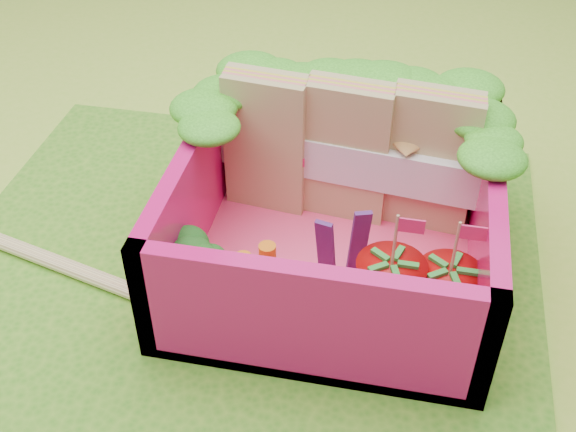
# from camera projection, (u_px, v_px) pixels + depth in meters

# --- Properties ---
(ground) EXTENTS (14.00, 14.00, 0.00)m
(ground) POSITION_uv_depth(u_px,v_px,m) (232.00, 294.00, 3.09)
(ground) COLOR #9DC938
(ground) RESTS_ON ground
(placemat) EXTENTS (2.60, 2.60, 0.03)m
(placemat) POSITION_uv_depth(u_px,v_px,m) (232.00, 291.00, 3.08)
(placemat) COLOR #479020
(placemat) RESTS_ON ground
(bento_floor) EXTENTS (1.30, 1.30, 0.05)m
(bento_floor) POSITION_uv_depth(u_px,v_px,m) (332.00, 261.00, 3.17)
(bento_floor) COLOR #FF4175
(bento_floor) RESTS_ON placemat
(bento_box) EXTENTS (1.30, 1.30, 0.55)m
(bento_box) POSITION_uv_depth(u_px,v_px,m) (335.00, 217.00, 3.01)
(bento_box) COLOR #D81269
(bento_box) RESTS_ON placemat
(lettuce_ruffle) EXTENTS (1.43, 0.77, 0.11)m
(lettuce_ruffle) POSITION_uv_depth(u_px,v_px,m) (354.00, 92.00, 3.16)
(lettuce_ruffle) COLOR #2F7E16
(lettuce_ruffle) RESTS_ON bento_box
(sandwich_stack) EXTENTS (1.21, 0.30, 0.66)m
(sandwich_stack) POSITION_uv_depth(u_px,v_px,m) (348.00, 152.00, 3.21)
(sandwich_stack) COLOR tan
(sandwich_stack) RESTS_ON bento_floor
(broccoli) EXTENTS (0.31, 0.31, 0.26)m
(broccoli) POSITION_uv_depth(u_px,v_px,m) (193.00, 262.00, 2.86)
(broccoli) COLOR #5A9F4D
(broccoli) RESTS_ON bento_floor
(carrot_sticks) EXTENTS (0.16, 0.11, 0.29)m
(carrot_sticks) POSITION_uv_depth(u_px,v_px,m) (257.00, 276.00, 2.87)
(carrot_sticks) COLOR orange
(carrot_sticks) RESTS_ON bento_floor
(purple_wedges) EXTENTS (0.19, 0.13, 0.38)m
(purple_wedges) POSITION_uv_depth(u_px,v_px,m) (343.00, 247.00, 2.92)
(purple_wedges) COLOR #431751
(purple_wedges) RESTS_ON bento_floor
(strawberry_left) EXTENTS (0.27, 0.27, 0.51)m
(strawberry_left) POSITION_uv_depth(u_px,v_px,m) (389.00, 289.00, 2.80)
(strawberry_left) COLOR #BB100B
(strawberry_left) RESTS_ON bento_floor
(strawberry_right) EXTENTS (0.26, 0.26, 0.50)m
(strawberry_right) POSITION_uv_depth(u_px,v_px,m) (446.00, 294.00, 2.79)
(strawberry_right) COLOR #BB100B
(strawberry_right) RESTS_ON bento_floor
(snap_peas) EXTENTS (0.58, 0.57, 0.05)m
(snap_peas) POSITION_uv_depth(u_px,v_px,m) (408.00, 303.00, 2.91)
(snap_peas) COLOR #62C63E
(snap_peas) RESTS_ON bento_floor
(chopsticks) EXTENTS (2.05, 0.58, 0.05)m
(chopsticks) POSITION_uv_depth(u_px,v_px,m) (17.00, 248.00, 3.24)
(chopsticks) COLOR tan
(chopsticks) RESTS_ON placemat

